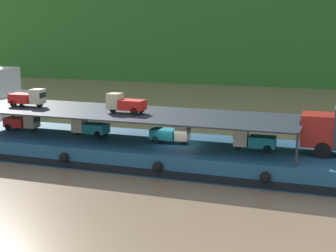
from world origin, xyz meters
TOP-DOWN VIEW (x-y plane):
  - ground_plane at (0.00, 0.00)m, footprint 400.00×400.00m
  - cargo_barge at (0.00, -0.03)m, footprint 33.83×8.02m
  - cargo_rack at (-3.80, 0.00)m, footprint 24.63×6.69m
  - mini_truck_lower_stern at (-12.94, 0.23)m, footprint 2.77×1.25m
  - mini_truck_lower_aft at (-6.95, 0.08)m, footprint 2.76×1.24m
  - mini_truck_lower_mid at (-0.49, -0.03)m, footprint 2.77×1.24m
  - mini_truck_lower_fore at (5.37, -0.20)m, footprint 2.77×1.25m
  - mini_truck_upper_stern at (-12.00, -0.23)m, footprint 2.77×1.25m
  - mini_truck_upper_mid at (-3.77, -0.43)m, footprint 2.78×1.28m

SIDE VIEW (x-z plane):
  - ground_plane at x=0.00m, z-range 0.00..0.00m
  - cargo_barge at x=0.00m, z-range 0.00..1.50m
  - mini_truck_lower_stern at x=-12.94m, z-range 1.50..2.88m
  - mini_truck_lower_aft at x=-6.95m, z-range 1.50..2.88m
  - mini_truck_lower_mid at x=-0.49m, z-range 1.50..2.88m
  - mini_truck_lower_fore at x=5.37m, z-range 1.50..2.88m
  - cargo_rack at x=-3.80m, z-range 2.44..4.44m
  - mini_truck_upper_stern at x=-12.00m, z-range 3.50..4.88m
  - mini_truck_upper_mid at x=-3.77m, z-range 3.50..4.88m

